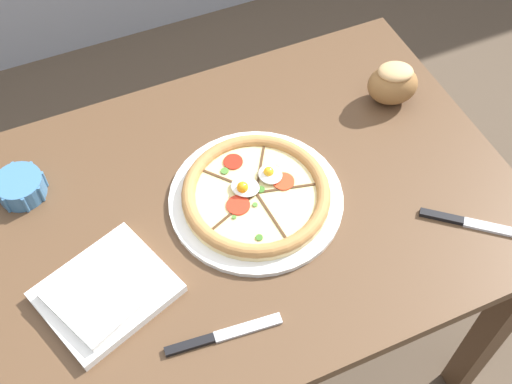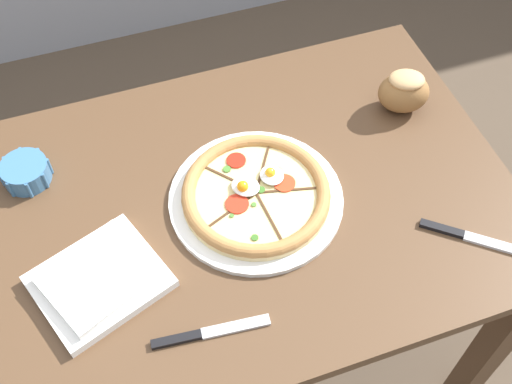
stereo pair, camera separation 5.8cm
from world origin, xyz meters
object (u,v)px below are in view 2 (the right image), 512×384
object	(u,v)px
ramekin_bowl	(25,172)
pizza	(256,195)
dining_table	(239,233)
knife_spare	(471,237)
napkin_folded	(99,280)
bread_piece_near	(404,91)
knife_main	(209,332)

from	to	relation	value
ramekin_bowl	pizza	bearing A→B (deg)	-25.86
dining_table	knife_spare	distance (m)	0.48
pizza	napkin_folded	bearing A→B (deg)	-165.90
ramekin_bowl	dining_table	bearing A→B (deg)	-27.10
napkin_folded	bread_piece_near	xyz separation A→B (m)	(0.72, 0.22, 0.04)
pizza	knife_spare	xyz separation A→B (m)	(0.36, -0.22, -0.02)
bread_piece_near	pizza	bearing A→B (deg)	-160.86
bread_piece_near	knife_main	distance (m)	0.68
bread_piece_near	knife_spare	size ratio (longest dim) A/B	0.78
knife_main	dining_table	bearing A→B (deg)	67.66
ramekin_bowl	bread_piece_near	size ratio (longest dim) A/B	0.78
ramekin_bowl	knife_main	world-z (taller)	ramekin_bowl
napkin_folded	bread_piece_near	size ratio (longest dim) A/B	2.05
dining_table	ramekin_bowl	world-z (taller)	ramekin_bowl
dining_table	napkin_folded	world-z (taller)	napkin_folded
pizza	knife_main	distance (m)	0.30
dining_table	knife_spare	bearing A→B (deg)	-29.80
pizza	dining_table	bearing A→B (deg)	168.72
pizza	ramekin_bowl	world-z (taller)	pizza
ramekin_bowl	knife_spare	bearing A→B (deg)	-28.48
pizza	ramekin_bowl	size ratio (longest dim) A/B	3.38
pizza	knife_spare	bearing A→B (deg)	-31.41
pizza	knife_main	world-z (taller)	pizza
dining_table	bread_piece_near	world-z (taller)	bread_piece_near
bread_piece_near	napkin_folded	bearing A→B (deg)	-163.15
dining_table	pizza	bearing A→B (deg)	-11.28
napkin_folded	knife_spare	world-z (taller)	napkin_folded
knife_main	ramekin_bowl	bearing A→B (deg)	125.41
pizza	napkin_folded	size ratio (longest dim) A/B	1.28
pizza	knife_spare	world-z (taller)	pizza
ramekin_bowl	knife_main	bearing A→B (deg)	-60.42
ramekin_bowl	napkin_folded	world-z (taller)	ramekin_bowl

